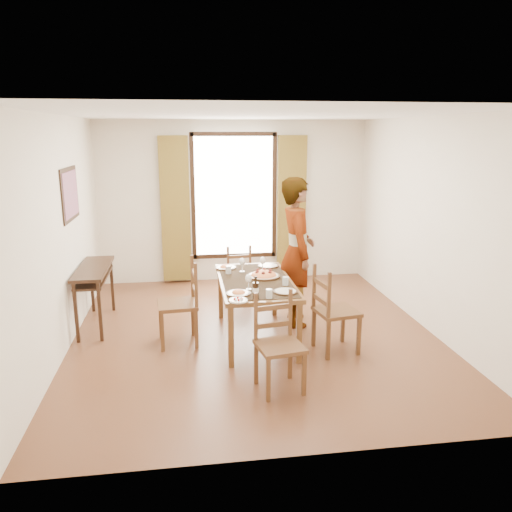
{
  "coord_description": "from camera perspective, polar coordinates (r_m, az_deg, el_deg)",
  "views": [
    {
      "loc": [
        -0.83,
        -5.87,
        2.5
      ],
      "look_at": [
        0.03,
        0.09,
        1.0
      ],
      "focal_mm": 35.0,
      "sensor_mm": 36.0,
      "label": 1
    }
  ],
  "objects": [
    {
      "name": "wine_glass_b",
      "position": [
        6.44,
        0.77,
        -0.88
      ],
      "size": [
        0.08,
        0.08,
        0.18
      ],
      "primitive_type": null,
      "color": "white",
      "rests_on": "dining_table"
    },
    {
      "name": "man",
      "position": [
        6.55,
        4.68,
        0.47
      ],
      "size": [
        0.76,
        0.54,
        1.95
      ],
      "primitive_type": "imported",
      "rotation": [
        0.0,
        0.0,
        1.52
      ],
      "color": "gray",
      "rests_on": "ground"
    },
    {
      "name": "plate_nw",
      "position": [
        6.57,
        -3.46,
        -1.18
      ],
      "size": [
        0.27,
        0.27,
        0.05
      ],
      "primitive_type": null,
      "color": "silver",
      "rests_on": "dining_table"
    },
    {
      "name": "wine_glass_c",
      "position": [
        6.39,
        -1.6,
        -1.02
      ],
      "size": [
        0.08,
        0.08,
        0.18
      ],
      "primitive_type": null,
      "color": "white",
      "rests_on": "dining_table"
    },
    {
      "name": "tumbler_b",
      "position": [
        6.32,
        -3.17,
        -1.58
      ],
      "size": [
        0.07,
        0.07,
        0.1
      ],
      "primitive_type": "cylinder",
      "color": "silver",
      "rests_on": "dining_table"
    },
    {
      "name": "dining_table",
      "position": [
        6.09,
        -0.06,
        -3.37
      ],
      "size": [
        0.87,
        1.63,
        0.76
      ],
      "color": "brown",
      "rests_on": "ground"
    },
    {
      "name": "plate_sw",
      "position": [
        5.53,
        -2.01,
        -4.13
      ],
      "size": [
        0.27,
        0.27,
        0.05
      ],
      "primitive_type": null,
      "color": "silver",
      "rests_on": "dining_table"
    },
    {
      "name": "wine_glass_a",
      "position": [
        5.67,
        -0.85,
        -2.97
      ],
      "size": [
        0.08,
        0.08,
        0.18
      ],
      "primitive_type": null,
      "color": "white",
      "rests_on": "dining_table"
    },
    {
      "name": "chair_north",
      "position": [
        7.56,
        -2.16,
        -2.1
      ],
      "size": [
        0.43,
        0.43,
        0.88
      ],
      "rotation": [
        0.0,
        0.0,
        3.25
      ],
      "color": "brown",
      "rests_on": "ground"
    },
    {
      "name": "plate_se",
      "position": [
        5.6,
        3.39,
        -3.91
      ],
      "size": [
        0.27,
        0.27,
        0.05
      ],
      "primitive_type": null,
      "color": "silver",
      "rests_on": "dining_table"
    },
    {
      "name": "room_shell",
      "position": [
        6.13,
        -0.4,
        5.0
      ],
      "size": [
        4.6,
        5.1,
        2.74
      ],
      "color": "silver",
      "rests_on": "ground"
    },
    {
      "name": "pasta_platter",
      "position": [
        6.16,
        0.89,
        -1.98
      ],
      "size": [
        0.4,
        0.4,
        0.1
      ],
      "primitive_type": null,
      "color": "#D34E1B",
      "rests_on": "dining_table"
    },
    {
      "name": "wine_bottle",
      "position": [
        5.35,
        -0.04,
        -3.64
      ],
      "size": [
        0.07,
        0.07,
        0.25
      ],
      "primitive_type": null,
      "color": "black",
      "rests_on": "dining_table"
    },
    {
      "name": "plate_ne",
      "position": [
        6.65,
        1.41,
        -0.98
      ],
      "size": [
        0.27,
        0.27,
        0.05
      ],
      "primitive_type": null,
      "color": "silver",
      "rests_on": "dining_table"
    },
    {
      "name": "console_table",
      "position": [
        6.83,
        -18.05,
        -2.14
      ],
      "size": [
        0.38,
        1.2,
        0.8
      ],
      "color": "#341B11",
      "rests_on": "ground"
    },
    {
      "name": "tumbler_a",
      "position": [
        5.85,
        3.39,
        -2.86
      ],
      "size": [
        0.07,
        0.07,
        0.1
      ],
      "primitive_type": "cylinder",
      "color": "silver",
      "rests_on": "dining_table"
    },
    {
      "name": "chair_south",
      "position": [
        5.0,
        2.59,
        -10.21
      ],
      "size": [
        0.5,
        0.5,
        0.97
      ],
      "rotation": [
        0.0,
        0.0,
        0.17
      ],
      "color": "brown",
      "rests_on": "ground"
    },
    {
      "name": "chair_east",
      "position": [
        5.86,
        8.86,
        -6.4
      ],
      "size": [
        0.52,
        0.52,
        1.02
      ],
      "rotation": [
        0.0,
        0.0,
        1.75
      ],
      "color": "brown",
      "rests_on": "ground"
    },
    {
      "name": "ground",
      "position": [
        6.44,
        -0.17,
        -8.87
      ],
      "size": [
        5.0,
        5.0,
        0.0
      ],
      "primitive_type": "plane",
      "color": "#4F2718",
      "rests_on": "ground"
    },
    {
      "name": "caprese_plate",
      "position": [
        5.31,
        -2.03,
        -4.96
      ],
      "size": [
        0.2,
        0.2,
        0.04
      ],
      "primitive_type": null,
      "color": "silver",
      "rests_on": "dining_table"
    },
    {
      "name": "tumbler_c",
      "position": [
        5.39,
        1.51,
        -4.33
      ],
      "size": [
        0.07,
        0.07,
        0.1
      ],
      "primitive_type": "cylinder",
      "color": "silver",
      "rests_on": "dining_table"
    },
    {
      "name": "chair_west",
      "position": [
        6.07,
        -8.61,
        -5.55
      ],
      "size": [
        0.5,
        0.5,
        1.05
      ],
      "rotation": [
        0.0,
        0.0,
        -1.49
      ],
      "color": "brown",
      "rests_on": "ground"
    }
  ]
}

